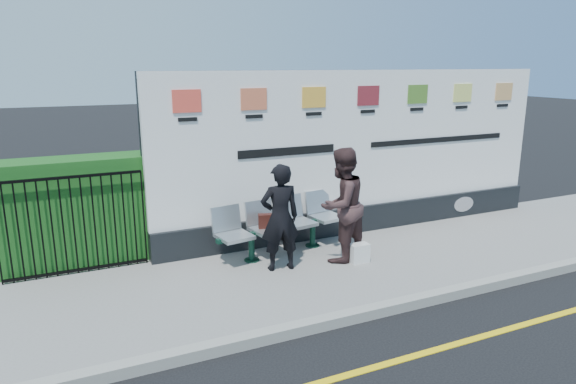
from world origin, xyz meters
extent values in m
plane|color=black|center=(0.00, 0.00, 0.00)|extent=(80.00, 80.00, 0.00)
cube|color=gray|center=(0.00, 2.50, 0.06)|extent=(14.00, 3.00, 0.12)
cube|color=gray|center=(0.00, 1.00, 0.07)|extent=(14.00, 0.18, 0.14)
cube|color=yellow|center=(0.00, 0.00, 0.00)|extent=(14.00, 0.10, 0.01)
cube|color=black|center=(0.50, 3.85, 0.37)|extent=(8.00, 0.30, 0.50)
cube|color=white|center=(0.50, 3.85, 1.87)|extent=(8.00, 0.14, 2.50)
cube|color=#1A531A|center=(-4.58, 4.30, 0.97)|extent=(2.35, 0.70, 1.70)
imported|color=black|center=(-1.71, 2.72, 0.95)|extent=(0.65, 0.47, 1.67)
imported|color=#3D2727|center=(-0.66, 2.67, 1.04)|extent=(1.10, 0.99, 1.84)
cube|color=black|center=(-1.68, 3.28, 0.74)|extent=(0.32, 0.21, 0.23)
cube|color=silver|center=(-0.44, 2.44, 0.27)|extent=(0.31, 0.18, 0.31)
camera|label=1|loc=(-4.72, -4.12, 3.23)|focal=32.00mm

